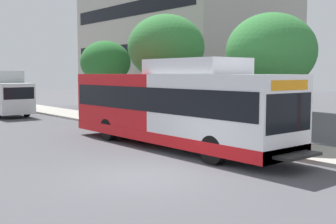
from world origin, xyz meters
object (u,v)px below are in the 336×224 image
at_px(box_truck_background, 1,92).
at_px(street_tree_near_stop, 271,52).
at_px(street_tree_mid_block, 166,47).
at_px(street_tree_far_block, 106,62).
at_px(transit_bus, 172,107).

bearing_deg(box_truck_background, street_tree_near_stop, -76.23).
bearing_deg(street_tree_mid_block, box_truck_background, 109.99).
height_order(street_tree_near_stop, box_truck_background, street_tree_near_stop).
bearing_deg(street_tree_near_stop, street_tree_far_block, 89.16).
xyz_separation_m(street_tree_mid_block, box_truck_background, (-4.85, 13.32, -2.79)).
height_order(transit_bus, street_tree_far_block, street_tree_far_block).
xyz_separation_m(street_tree_far_block, box_truck_background, (-5.21, 6.16, -2.10)).
height_order(street_tree_near_stop, street_tree_mid_block, street_tree_mid_block).
distance_m(transit_bus, box_truck_background, 18.51).
bearing_deg(street_tree_far_block, street_tree_mid_block, -92.91).
bearing_deg(transit_bus, box_truck_background, 93.12).
relative_size(street_tree_mid_block, box_truck_background, 0.89).
distance_m(street_tree_near_stop, street_tree_mid_block, 7.10).
distance_m(street_tree_near_stop, street_tree_far_block, 14.24).
bearing_deg(street_tree_far_block, street_tree_near_stop, -90.84).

